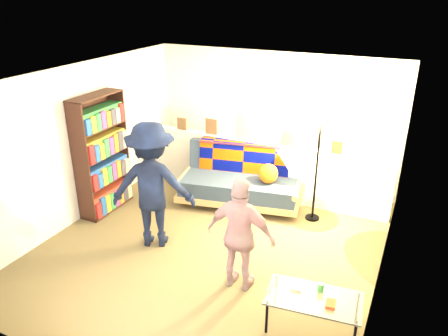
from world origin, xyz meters
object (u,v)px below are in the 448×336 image
futon_sofa (242,180)px  person_right (241,235)px  floor_lamp (320,151)px  bookshelf (102,158)px  coffee_table (314,299)px  person_left (152,185)px

futon_sofa → person_right: size_ratio=1.49×
floor_lamp → futon_sofa: bearing=179.0°
futon_sofa → bookshelf: bookshelf is taller
coffee_table → person_right: bearing=161.6°
bookshelf → floor_lamp: size_ratio=1.19×
coffee_table → person_right: 1.11m
bookshelf → person_left: size_ratio=1.06×
person_left → person_right: 1.56m
bookshelf → person_right: size_ratio=1.32×
coffee_table → floor_lamp: (-0.60, 2.39, 0.76)m
coffee_table → person_left: (-2.50, 0.72, 0.51)m
bookshelf → person_right: 2.95m
futon_sofa → coffee_table: bearing=-52.2°
coffee_table → person_right: size_ratio=0.73×
futon_sofa → floor_lamp: floor_lamp is taller
futon_sofa → person_left: bearing=-110.4°
futon_sofa → person_left: size_ratio=1.20×
futon_sofa → coffee_table: (1.87, -2.41, -0.01)m
futon_sofa → bookshelf: 2.31m
person_left → person_right: bearing=143.0°
futon_sofa → person_left: person_left is taller
person_right → futon_sofa: bearing=-67.4°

